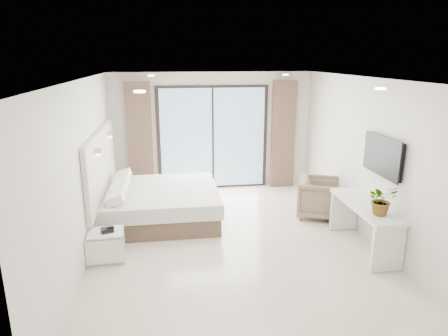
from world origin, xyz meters
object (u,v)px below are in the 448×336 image
(bed, at_px, (160,203))
(armchair, at_px, (320,196))
(nightstand, at_px, (107,246))
(console_desk, at_px, (365,216))

(bed, height_order, armchair, armchair)
(bed, height_order, nightstand, bed)
(bed, bearing_deg, armchair, -5.39)
(console_desk, bearing_deg, nightstand, 177.55)
(console_desk, relative_size, armchair, 1.97)
(armchair, bearing_deg, bed, 106.06)
(nightstand, height_order, armchair, armchair)
(armchair, bearing_deg, console_desk, -150.91)
(nightstand, xyz_separation_m, armchair, (3.87, 1.24, 0.18))
(bed, bearing_deg, console_desk, -27.59)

